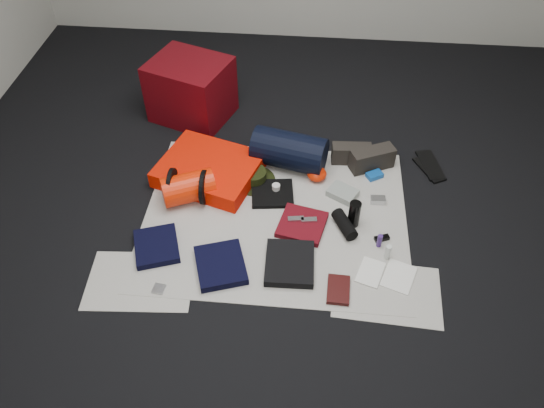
# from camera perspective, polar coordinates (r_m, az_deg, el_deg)

# --- Properties ---
(floor) EXTENTS (4.50, 4.50, 0.02)m
(floor) POSITION_cam_1_polar(r_m,az_deg,el_deg) (3.27, 0.36, -1.50)
(floor) COLOR black
(floor) RESTS_ON ground
(newspaper_mat) EXTENTS (1.60, 1.30, 0.01)m
(newspaper_mat) POSITION_cam_1_polar(r_m,az_deg,el_deg) (3.26, 0.36, -1.34)
(newspaper_mat) COLOR silver
(newspaper_mat) RESTS_ON floor
(newspaper_sheet_front_left) EXTENTS (0.61, 0.44, 0.00)m
(newspaper_sheet_front_left) POSITION_cam_1_polar(r_m,az_deg,el_deg) (3.04, -13.97, -8.02)
(newspaper_sheet_front_left) COLOR silver
(newspaper_sheet_front_left) RESTS_ON floor
(newspaper_sheet_front_right) EXTENTS (0.60, 0.43, 0.00)m
(newspaper_sheet_front_right) POSITION_cam_1_polar(r_m,az_deg,el_deg) (2.98, 12.22, -9.24)
(newspaper_sheet_front_right) COLOR silver
(newspaper_sheet_front_right) RESTS_ON floor
(red_cabinet) EXTENTS (0.65, 0.60, 0.44)m
(red_cabinet) POSITION_cam_1_polar(r_m,az_deg,el_deg) (3.96, -8.71, 12.06)
(red_cabinet) COLOR #55060C
(red_cabinet) RESTS_ON floor
(sleeping_pad) EXTENTS (0.74, 0.66, 0.11)m
(sleeping_pad) POSITION_cam_1_polar(r_m,az_deg,el_deg) (3.50, -6.78, 3.73)
(sleeping_pad) COLOR red
(sleeping_pad) RESTS_ON newspaper_mat
(stuff_sack) EXTENTS (0.37, 0.31, 0.19)m
(stuff_sack) POSITION_cam_1_polar(r_m,az_deg,el_deg) (3.34, -9.00, 1.74)
(stuff_sack) COLOR red
(stuff_sack) RESTS_ON newspaper_mat
(sack_strap_left) EXTENTS (0.02, 0.22, 0.22)m
(sack_strap_left) POSITION_cam_1_polar(r_m,az_deg,el_deg) (3.35, -10.69, 2.01)
(sack_strap_left) COLOR black
(sack_strap_left) RESTS_ON newspaper_mat
(sack_strap_right) EXTENTS (0.03, 0.22, 0.22)m
(sack_strap_right) POSITION_cam_1_polar(r_m,az_deg,el_deg) (3.31, -7.34, 1.81)
(sack_strap_right) COLOR black
(sack_strap_right) RESTS_ON newspaper_mat
(navy_duffel) EXTENTS (0.53, 0.35, 0.25)m
(navy_duffel) POSITION_cam_1_polar(r_m,az_deg,el_deg) (3.52, 1.86, 5.77)
(navy_duffel) COLOR black
(navy_duffel) RESTS_ON newspaper_mat
(boonie_brim) EXTENTS (0.30, 0.30, 0.01)m
(boonie_brim) POSITION_cam_1_polar(r_m,az_deg,el_deg) (3.48, -2.00, 2.56)
(boonie_brim) COLOR black
(boonie_brim) RESTS_ON newspaper_mat
(boonie_crown) EXTENTS (0.17, 0.17, 0.08)m
(boonie_crown) POSITION_cam_1_polar(r_m,az_deg,el_deg) (3.45, -2.01, 3.06)
(boonie_crown) COLOR black
(boonie_crown) RESTS_ON boonie_brim
(hiking_boot_left) EXTENTS (0.27, 0.11, 0.13)m
(hiking_boot_left) POSITION_cam_1_polar(r_m,az_deg,el_deg) (3.62, 8.52, 5.39)
(hiking_boot_left) COLOR #28241F
(hiking_boot_left) RESTS_ON newspaper_mat
(hiking_boot_right) EXTENTS (0.31, 0.22, 0.15)m
(hiking_boot_right) POSITION_cam_1_polar(r_m,az_deg,el_deg) (3.59, 10.71, 4.81)
(hiking_boot_right) COLOR #28241F
(hiking_boot_right) RESTS_ON newspaper_mat
(flip_flop_left) EXTENTS (0.18, 0.32, 0.02)m
(flip_flop_left) POSITION_cam_1_polar(r_m,az_deg,el_deg) (3.75, 16.65, 4.02)
(flip_flop_left) COLOR black
(flip_flop_left) RESTS_ON floor
(flip_flop_right) EXTENTS (0.21, 0.28, 0.01)m
(flip_flop_right) POSITION_cam_1_polar(r_m,az_deg,el_deg) (3.71, 16.54, 3.62)
(flip_flop_right) COLOR black
(flip_flop_right) RESTS_ON floor
(trousers_navy_a) EXTENTS (0.32, 0.34, 0.04)m
(trousers_navy_a) POSITION_cam_1_polar(r_m,az_deg,el_deg) (3.14, -12.31, -4.46)
(trousers_navy_a) COLOR black
(trousers_navy_a) RESTS_ON newspaper_mat
(trousers_navy_b) EXTENTS (0.35, 0.37, 0.05)m
(trousers_navy_b) POSITION_cam_1_polar(r_m,az_deg,el_deg) (3.00, -5.55, -6.56)
(trousers_navy_b) COLOR black
(trousers_navy_b) RESTS_ON newspaper_mat
(trousers_charcoal) EXTENTS (0.28, 0.32, 0.05)m
(trousers_charcoal) POSITION_cam_1_polar(r_m,az_deg,el_deg) (2.99, 1.91, -6.38)
(trousers_charcoal) COLOR black
(trousers_charcoal) RESTS_ON newspaper_mat
(black_tshirt) EXTENTS (0.29, 0.27, 0.03)m
(black_tshirt) POSITION_cam_1_polar(r_m,az_deg,el_deg) (3.38, 0.05, 1.13)
(black_tshirt) COLOR black
(black_tshirt) RESTS_ON newspaper_mat
(red_shirt) EXTENTS (0.32, 0.32, 0.04)m
(red_shirt) POSITION_cam_1_polar(r_m,az_deg,el_deg) (3.19, 3.25, -2.22)
(red_shirt) COLOR #580911
(red_shirt) RESTS_ON newspaper_mat
(orange_stuff_sack) EXTENTS (0.16, 0.16, 0.08)m
(orange_stuff_sack) POSITION_cam_1_polar(r_m,az_deg,el_deg) (3.48, 4.85, 3.25)
(orange_stuff_sack) COLOR red
(orange_stuff_sack) RESTS_ON newspaper_mat
(first_aid_pouch) EXTENTS (0.22, 0.20, 0.04)m
(first_aid_pouch) POSITION_cam_1_polar(r_m,az_deg,el_deg) (3.40, 7.60, 1.19)
(first_aid_pouch) COLOR gray
(first_aid_pouch) RESTS_ON newspaper_mat
(water_bottle) EXTENTS (0.08, 0.08, 0.18)m
(water_bottle) POSITION_cam_1_polar(r_m,az_deg,el_deg) (3.19, 8.84, -1.06)
(water_bottle) COLOR black
(water_bottle) RESTS_ON newspaper_mat
(speaker) EXTENTS (0.16, 0.22, 0.08)m
(speaker) POSITION_cam_1_polar(r_m,az_deg,el_deg) (3.19, 7.80, -2.19)
(speaker) COLOR black
(speaker) RESTS_ON newspaper_mat
(compact_camera) EXTENTS (0.09, 0.06, 0.04)m
(compact_camera) POSITION_cam_1_polar(r_m,az_deg,el_deg) (3.39, 11.31, 0.42)
(compact_camera) COLOR #BABABF
(compact_camera) RESTS_ON newspaper_mat
(cyan_case) EXTENTS (0.12, 0.11, 0.03)m
(cyan_case) POSITION_cam_1_polar(r_m,az_deg,el_deg) (3.56, 10.97, 3.06)
(cyan_case) COLOR #0F4997
(cyan_case) RESTS_ON newspaper_mat
(toiletry_purple) EXTENTS (0.03, 0.03, 0.09)m
(toiletry_purple) POSITION_cam_1_polar(r_m,az_deg,el_deg) (3.13, 11.49, -3.89)
(toiletry_purple) COLOR #3B216A
(toiletry_purple) RESTS_ON newspaper_mat
(toiletry_clear) EXTENTS (0.04, 0.04, 0.10)m
(toiletry_clear) POSITION_cam_1_polar(r_m,az_deg,el_deg) (3.08, 12.34, -5.07)
(toiletry_clear) COLOR silver
(toiletry_clear) RESTS_ON newspaper_mat
(paperback_book) EXTENTS (0.13, 0.19, 0.03)m
(paperback_book) POSITION_cam_1_polar(r_m,az_deg,el_deg) (2.92, 7.15, -9.13)
(paperback_book) COLOR black
(paperback_book) RESTS_ON newspaper_mat
(map_booklet) EXTENTS (0.18, 0.22, 0.01)m
(map_booklet) POSITION_cam_1_polar(r_m,az_deg,el_deg) (3.03, 10.54, -7.24)
(map_booklet) COLOR silver
(map_booklet) RESTS_ON newspaper_mat
(map_printout) EXTENTS (0.22, 0.25, 0.01)m
(map_printout) POSITION_cam_1_polar(r_m,az_deg,el_deg) (3.04, 13.48, -7.59)
(map_printout) COLOR silver
(map_printout) RESTS_ON newspaper_mat
(sunglasses) EXTENTS (0.10, 0.07, 0.02)m
(sunglasses) POSITION_cam_1_polar(r_m,az_deg,el_deg) (3.19, 11.73, -3.63)
(sunglasses) COLOR black
(sunglasses) RESTS_ON newspaper_mat
(key_cluster) EXTENTS (0.07, 0.07, 0.01)m
(key_cluster) POSITION_cam_1_polar(r_m,az_deg,el_deg) (2.97, -12.06, -8.92)
(key_cluster) COLOR #BABABF
(key_cluster) RESTS_ON newspaper_mat
(tape_roll) EXTENTS (0.05, 0.05, 0.04)m
(tape_roll) POSITION_cam_1_polar(r_m,az_deg,el_deg) (3.37, 0.44, 1.84)
(tape_roll) COLOR beige
(tape_roll) RESTS_ON black_tshirt
(energy_bar_a) EXTENTS (0.10, 0.05, 0.01)m
(energy_bar_a) POSITION_cam_1_polar(r_m,az_deg,el_deg) (3.19, 2.57, -1.61)
(energy_bar_a) COLOR #BABABF
(energy_bar_a) RESTS_ON red_shirt
(energy_bar_b) EXTENTS (0.10, 0.05, 0.01)m
(energy_bar_b) POSITION_cam_1_polar(r_m,az_deg,el_deg) (3.19, 4.00, -1.70)
(energy_bar_b) COLOR #BABABF
(energy_bar_b) RESTS_ON red_shirt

